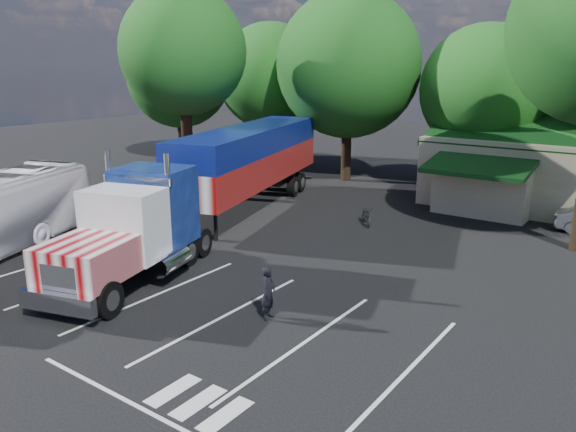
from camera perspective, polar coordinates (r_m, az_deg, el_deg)
The scene contains 9 objects.
ground at distance 25.19m, azimuth -2.84°, elevation -3.60°, with size 120.00×120.00×0.00m, color black.
tree_row_a at distance 50.96m, azimuth -11.02°, elevation 13.85°, with size 9.00×9.00×11.68m.
tree_row_b at distance 45.90m, azimuth -1.80°, elevation 13.96°, with size 8.40×8.40×11.35m.
tree_row_c at distance 40.11m, azimuth 6.16°, elevation 15.00°, with size 10.00×10.00×13.05m.
tree_row_d at distance 37.75m, azimuth 19.33°, elevation 12.04°, with size 8.00×8.00×10.60m.
tree_near_left at distance 35.39m, azimuth -10.61°, elevation 16.08°, with size 7.60×7.60×12.65m.
semi_truck at distance 29.20m, azimuth -6.19°, elevation 4.58°, with size 9.33×23.30×4.91m.
woman at distance 18.44m, azimuth -2.00°, elevation -7.81°, with size 0.66×0.43×1.80m, color black.
bicycle at distance 29.48m, azimuth 8.02°, elevation 0.09°, with size 0.67×1.93×1.01m, color black.
Camera 1 is at (14.93, -18.60, 8.10)m, focal length 35.00 mm.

